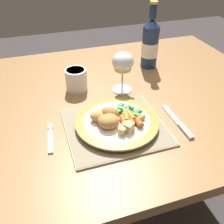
% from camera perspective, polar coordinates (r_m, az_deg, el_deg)
% --- Properties ---
extents(ground_plane, '(6.00, 6.00, 0.00)m').
position_cam_1_polar(ground_plane, '(1.47, -1.70, -21.61)').
color(ground_plane, '#383333').
extents(dining_table, '(1.38, 0.95, 0.74)m').
position_cam_1_polar(dining_table, '(0.97, -2.38, -0.68)').
color(dining_table, olive).
rests_on(dining_table, ground).
extents(placemat, '(0.30, 0.27, 0.01)m').
position_cam_1_polar(placemat, '(0.78, 0.68, -3.40)').
color(placemat, tan).
rests_on(placemat, dining_table).
extents(dinner_plate, '(0.26, 0.26, 0.02)m').
position_cam_1_polar(dinner_plate, '(0.78, 1.21, -2.37)').
color(dinner_plate, white).
rests_on(dinner_plate, placemat).
extents(breaded_croquettes, '(0.10, 0.10, 0.04)m').
position_cam_1_polar(breaded_croquettes, '(0.75, -1.26, -1.32)').
color(breaded_croquettes, '#B77F3D').
rests_on(breaded_croquettes, dinner_plate).
extents(green_beans_pile, '(0.10, 0.09, 0.02)m').
position_cam_1_polar(green_beans_pile, '(0.80, 3.21, 0.35)').
color(green_beans_pile, green).
rests_on(green_beans_pile, dinner_plate).
extents(glazed_carrots, '(0.08, 0.09, 0.02)m').
position_cam_1_polar(glazed_carrots, '(0.76, 4.35, -1.65)').
color(glazed_carrots, orange).
rests_on(glazed_carrots, dinner_plate).
extents(fork, '(0.03, 0.14, 0.01)m').
position_cam_1_polar(fork, '(0.76, -13.89, -6.10)').
color(fork, silver).
rests_on(fork, dining_table).
extents(table_knife, '(0.02, 0.18, 0.01)m').
position_cam_1_polar(table_knife, '(0.82, 15.14, -2.60)').
color(table_knife, silver).
rests_on(table_knife, dining_table).
extents(wine_glass, '(0.08, 0.08, 0.15)m').
position_cam_1_polar(wine_glass, '(0.92, 2.47, 11.01)').
color(wine_glass, silver).
rests_on(wine_glass, dining_table).
extents(bottle, '(0.07, 0.07, 0.28)m').
position_cam_1_polar(bottle, '(1.12, 8.71, 15.17)').
color(bottle, navy).
rests_on(bottle, dining_table).
extents(roast_potatoes, '(0.05, 0.04, 0.03)m').
position_cam_1_polar(roast_potatoes, '(0.72, 3.34, -3.63)').
color(roast_potatoes, '#E5BC66').
rests_on(roast_potatoes, dinner_plate).
extents(drinking_cup, '(0.08, 0.08, 0.08)m').
position_cam_1_polar(drinking_cup, '(0.96, -8.18, 7.42)').
color(drinking_cup, white).
rests_on(drinking_cup, dining_table).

